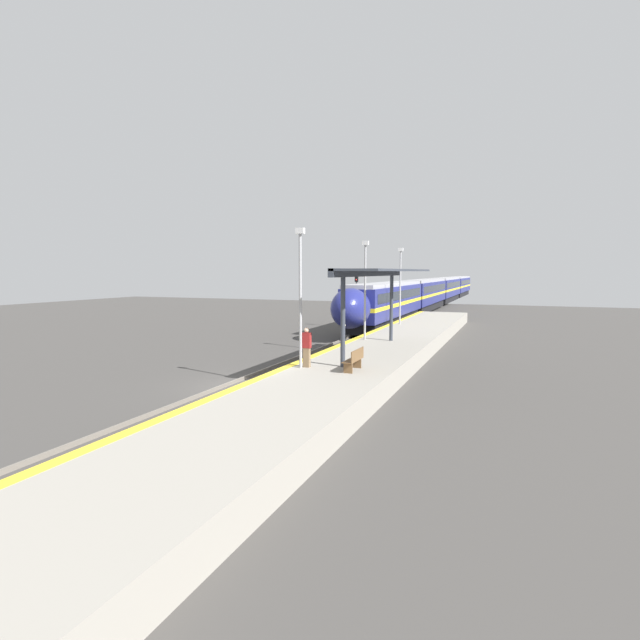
{
  "coord_description": "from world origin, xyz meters",
  "views": [
    {
      "loc": [
        10.9,
        -18.55,
        4.97
      ],
      "look_at": [
        0.6,
        7.34,
        2.25
      ],
      "focal_mm": 28.0,
      "sensor_mm": 36.0,
      "label": 1
    }
  ],
  "objects_px": {
    "train": "(434,291)",
    "platform_bench": "(355,359)",
    "railway_signal": "(356,295)",
    "lamppost_far": "(400,281)",
    "lamppost_mid": "(365,284)",
    "person_waiting": "(307,347)",
    "lamppost_near": "(300,289)"
  },
  "relations": [
    {
      "from": "train",
      "to": "person_waiting",
      "type": "relative_size",
      "value": 46.28
    },
    {
      "from": "platform_bench",
      "to": "lamppost_far",
      "type": "distance_m",
      "value": 18.85
    },
    {
      "from": "lamppost_near",
      "to": "lamppost_far",
      "type": "height_order",
      "value": "same"
    },
    {
      "from": "lamppost_far",
      "to": "platform_bench",
      "type": "bearing_deg",
      "value": -82.94
    },
    {
      "from": "railway_signal",
      "to": "lamppost_mid",
      "type": "distance_m",
      "value": 14.34
    },
    {
      "from": "lamppost_near",
      "to": "lamppost_mid",
      "type": "distance_m",
      "value": 9.37
    },
    {
      "from": "railway_signal",
      "to": "person_waiting",
      "type": "bearing_deg",
      "value": -77.64
    },
    {
      "from": "lamppost_mid",
      "to": "lamppost_far",
      "type": "relative_size",
      "value": 1.0
    },
    {
      "from": "train",
      "to": "lamppost_far",
      "type": "bearing_deg",
      "value": -85.61
    },
    {
      "from": "lamppost_mid",
      "to": "train",
      "type": "bearing_deg",
      "value": 93.42
    },
    {
      "from": "train",
      "to": "person_waiting",
      "type": "distance_m",
      "value": 51.46
    },
    {
      "from": "lamppost_near",
      "to": "lamppost_mid",
      "type": "bearing_deg",
      "value": 90.0
    },
    {
      "from": "platform_bench",
      "to": "lamppost_mid",
      "type": "height_order",
      "value": "lamppost_mid"
    },
    {
      "from": "railway_signal",
      "to": "lamppost_far",
      "type": "height_order",
      "value": "lamppost_far"
    },
    {
      "from": "train",
      "to": "lamppost_far",
      "type": "xyz_separation_m",
      "value": [
        2.52,
        -32.88,
        1.96
      ]
    },
    {
      "from": "person_waiting",
      "to": "lamppost_mid",
      "type": "xyz_separation_m",
      "value": [
        -0.17,
        9.14,
        2.42
      ]
    },
    {
      "from": "train",
      "to": "railway_signal",
      "type": "bearing_deg",
      "value": -94.48
    },
    {
      "from": "railway_signal",
      "to": "platform_bench",
      "type": "bearing_deg",
      "value": -72.61
    },
    {
      "from": "railway_signal",
      "to": "train",
      "type": "bearing_deg",
      "value": 85.52
    },
    {
      "from": "platform_bench",
      "to": "lamppost_near",
      "type": "relative_size",
      "value": 0.27
    },
    {
      "from": "person_waiting",
      "to": "lamppost_mid",
      "type": "bearing_deg",
      "value": 91.09
    },
    {
      "from": "person_waiting",
      "to": "railway_signal",
      "type": "xyz_separation_m",
      "value": [
        -4.95,
        22.59,
        1.07
      ]
    },
    {
      "from": "person_waiting",
      "to": "lamppost_near",
      "type": "height_order",
      "value": "lamppost_near"
    },
    {
      "from": "platform_bench",
      "to": "lamppost_mid",
      "type": "distance_m",
      "value": 9.82
    },
    {
      "from": "train",
      "to": "platform_bench",
      "type": "bearing_deg",
      "value": -84.65
    },
    {
      "from": "lamppost_mid",
      "to": "person_waiting",
      "type": "bearing_deg",
      "value": -88.91
    },
    {
      "from": "lamppost_near",
      "to": "lamppost_mid",
      "type": "relative_size",
      "value": 1.0
    },
    {
      "from": "railway_signal",
      "to": "lamppost_far",
      "type": "distance_m",
      "value": 6.42
    },
    {
      "from": "lamppost_near",
      "to": "platform_bench",
      "type": "bearing_deg",
      "value": 6.35
    },
    {
      "from": "train",
      "to": "platform_bench",
      "type": "relative_size",
      "value": 49.41
    },
    {
      "from": "train",
      "to": "railway_signal",
      "type": "xyz_separation_m",
      "value": [
        -2.25,
        -28.8,
        0.61
      ]
    },
    {
      "from": "platform_bench",
      "to": "person_waiting",
      "type": "relative_size",
      "value": 0.94
    }
  ]
}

